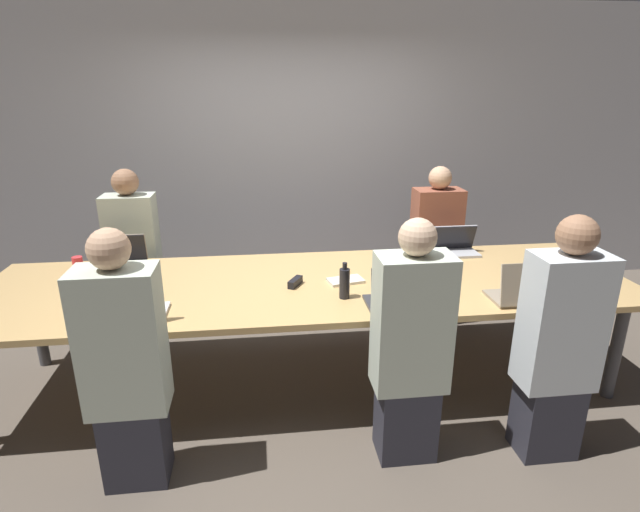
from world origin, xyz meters
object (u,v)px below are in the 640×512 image
(laptop_near_midright, at_px, (396,296))
(cup_far_left, at_px, (78,263))
(laptop_near_left, at_px, (135,306))
(cup_far_right, at_px, (421,251))
(stapler, at_px, (295,282))
(cup_near_left, at_px, (91,313))
(person_near_midright, at_px, (410,348))
(bottle_near_midright, at_px, (345,283))
(laptop_near_right, at_px, (524,291))
(person_far_right, at_px, (435,250))
(laptop_far_left, at_px, (121,257))
(person_near_left, at_px, (126,367))
(laptop_far_right, at_px, (455,245))
(person_near_right, at_px, (558,345))
(person_far_left, at_px, (135,258))

(laptop_near_midright, height_order, cup_far_left, laptop_near_midright)
(laptop_near_midright, bearing_deg, laptop_near_left, -2.02)
(cup_far_right, distance_m, stapler, 1.13)
(cup_near_left, relative_size, person_near_midright, 0.06)
(bottle_near_midright, bearing_deg, laptop_near_left, -173.26)
(laptop_near_right, height_order, person_far_right, person_far_right)
(bottle_near_midright, relative_size, laptop_far_left, 0.65)
(person_near_left, relative_size, cup_far_left, 14.82)
(cup_near_left, relative_size, cup_far_right, 0.96)
(cup_far_left, distance_m, stapler, 1.62)
(person_near_left, height_order, laptop_far_right, person_near_left)
(laptop_near_right, height_order, cup_near_left, laptop_near_right)
(person_far_right, xyz_separation_m, cup_far_left, (-2.82, -0.36, 0.13))
(person_near_left, relative_size, laptop_far_left, 3.93)
(bottle_near_midright, bearing_deg, cup_far_right, 44.73)
(laptop_far_right, bearing_deg, person_far_right, 96.24)
(laptop_near_midright, distance_m, person_near_midright, 0.37)
(laptop_far_right, distance_m, stapler, 1.41)
(person_near_right, distance_m, laptop_near_left, 2.36)
(laptop_far_right, relative_size, person_near_midright, 0.25)
(person_far_right, relative_size, laptop_near_midright, 4.25)
(laptop_near_right, xyz_separation_m, person_far_right, (-0.09, 1.31, -0.16))
(person_near_left, bearing_deg, laptop_near_midright, -166.63)
(person_near_midright, bearing_deg, stapler, -53.80)
(person_far_right, height_order, stapler, person_far_right)
(laptop_far_right, xyz_separation_m, laptop_near_midright, (-0.74, -0.97, 0.01))
(cup_near_left, distance_m, person_far_right, 2.76)
(person_near_left, distance_m, cup_far_left, 1.44)
(laptop_near_midright, bearing_deg, cup_far_right, -116.22)
(laptop_near_left, height_order, cup_near_left, laptop_near_left)
(cup_far_left, bearing_deg, laptop_far_right, 0.49)
(laptop_far_right, bearing_deg, person_near_midright, -119.86)
(laptop_far_left, distance_m, cup_far_left, 0.29)
(cup_near_left, distance_m, cup_far_right, 2.37)
(laptop_near_right, distance_m, person_far_right, 1.33)
(laptop_near_right, bearing_deg, laptop_near_left, -1.55)
(person_far_right, relative_size, cup_far_left, 14.72)
(laptop_near_right, distance_m, cup_near_left, 2.56)
(person_far_right, bearing_deg, laptop_near_left, -150.53)
(laptop_far_right, height_order, cup_far_left, laptop_far_right)
(person_near_left, xyz_separation_m, person_far_left, (-0.34, 1.73, 0.01))
(person_near_left, distance_m, bottle_near_midright, 1.34)
(cup_near_left, relative_size, bottle_near_midright, 0.36)
(laptop_near_midright, distance_m, laptop_far_left, 2.07)
(cup_far_right, distance_m, person_far_left, 2.32)
(laptop_near_right, bearing_deg, laptop_far_left, -20.92)
(laptop_near_left, distance_m, cup_far_left, 1.07)
(cup_far_left, height_order, stapler, cup_far_left)
(bottle_near_midright, bearing_deg, laptop_near_right, -10.96)
(person_far_right, distance_m, person_far_left, 2.53)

